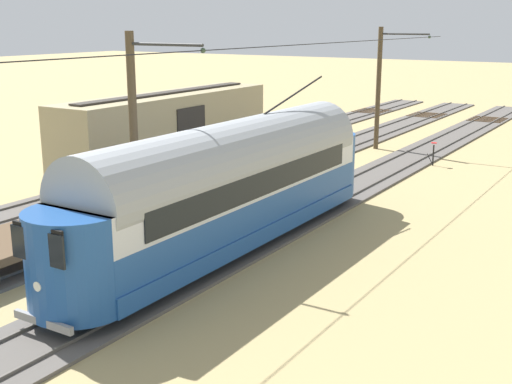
% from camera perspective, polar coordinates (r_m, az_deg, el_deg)
% --- Properties ---
extents(ground_plane, '(220.00, 220.00, 0.00)m').
position_cam_1_polar(ground_plane, '(28.74, -4.87, -0.65)').
color(ground_plane, tan).
extents(track_streetcar_siding, '(2.80, 80.00, 0.18)m').
position_cam_1_polar(track_streetcar_siding, '(26.50, 3.83, -1.81)').
color(track_streetcar_siding, '#56514C').
rests_on(track_streetcar_siding, ground).
extents(track_adjacent_siding, '(2.80, 80.00, 0.18)m').
position_cam_1_polar(track_adjacent_siding, '(28.97, -4.50, -0.42)').
color(track_adjacent_siding, '#56514C').
rests_on(track_adjacent_siding, ground).
extents(track_third_siding, '(2.80, 80.00, 0.18)m').
position_cam_1_polar(track_third_siding, '(31.96, -11.40, 0.75)').
color(track_third_siding, '#56514C').
rests_on(track_third_siding, ground).
extents(vintage_streetcar, '(2.65, 16.16, 5.16)m').
position_cam_1_polar(vintage_streetcar, '(21.90, -2.11, 0.71)').
color(vintage_streetcar, '#1E4C93').
rests_on(vintage_streetcar, ground).
extents(coach_adjacent, '(2.96, 13.68, 3.85)m').
position_cam_1_polar(coach_adjacent, '(34.15, -7.51, 5.38)').
color(coach_adjacent, tan).
rests_on(coach_adjacent, ground).
extents(flatcar_far_siding, '(2.80, 14.21, 1.60)m').
position_cam_1_polar(flatcar_far_siding, '(23.36, -15.58, -2.49)').
color(flatcar_far_siding, brown).
rests_on(flatcar_far_siding, ground).
extents(catenary_pole_foreground, '(3.10, 0.28, 7.14)m').
position_cam_1_polar(catenary_pole_foreground, '(40.33, 10.54, 8.89)').
color(catenary_pole_foreground, '#4C3D28').
rests_on(catenary_pole_foreground, ground).
extents(catenary_pole_mid_near, '(3.10, 0.28, 7.14)m').
position_cam_1_polar(catenary_pole_mid_near, '(22.20, -10.22, 4.61)').
color(catenary_pole_mid_near, '#4C3D28').
rests_on(catenary_pole_mid_near, ground).
extents(overhead_wire_run, '(2.89, 46.35, 0.18)m').
position_cam_1_polar(overhead_wire_run, '(20.83, -3.33, 12.08)').
color(overhead_wire_run, black).
rests_on(overhead_wire_run, ground).
extents(switch_stand, '(0.50, 0.30, 1.24)m').
position_cam_1_polar(switch_stand, '(36.56, 14.90, 3.28)').
color(switch_stand, black).
rests_on(switch_stand, ground).
extents(spare_tie_stack, '(2.40, 2.40, 0.54)m').
position_cam_1_polar(spare_tie_stack, '(35.16, -15.39, 2.11)').
color(spare_tie_stack, '#47331E').
rests_on(spare_tie_stack, ground).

